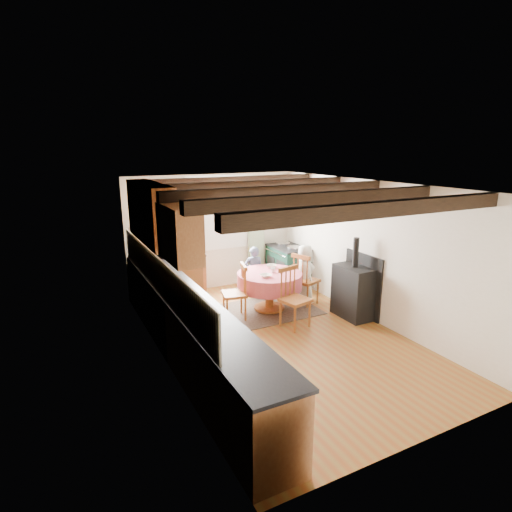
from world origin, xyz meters
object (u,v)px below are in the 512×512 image
dining_table (269,292)px  child_far (254,272)px  cast_iron_stove (354,278)px  chair_right (306,279)px  cup (273,270)px  chair_left (234,292)px  aga_range (288,266)px  child_right (305,274)px  chair_near (295,298)px

dining_table → child_far: child_far is taller
cast_iron_stove → child_far: 2.03m
chair_right → cup: bearing=67.2°
child_far → cup: (0.02, -0.74, 0.24)m
chair_left → aga_range: (1.78, 1.13, -0.05)m
aga_range → child_right: 1.04m
child_far → child_right: size_ratio=0.91×
chair_near → chair_right: chair_near is taller
cast_iron_stove → aga_range: bearing=93.1°
chair_near → aga_range: 2.16m
child_far → cup: bearing=107.1°
cast_iron_stove → cup: bearing=139.0°
child_far → chair_left: bearing=61.6°
chair_left → cup: 0.85m
aga_range → cast_iron_stove: 2.04m
cast_iron_stove → child_far: size_ratio=1.38×
chair_left → cast_iron_stove: (1.89, -0.88, 0.23)m
aga_range → child_right: size_ratio=0.84×
chair_near → cup: chair_near is taller
cast_iron_stove → child_right: cast_iron_stove is taller
cast_iron_stove → child_right: 1.08m
chair_near → child_right: 1.20m
chair_right → child_far: 1.06m
dining_table → cup: size_ratio=13.12×
chair_left → cup: bearing=107.6°
chair_near → chair_left: chair_near is taller
dining_table → chair_near: (0.03, -0.84, 0.15)m
chair_left → chair_near: bearing=57.5°
chair_right → aga_range: (0.28, 1.11, -0.06)m
chair_right → aga_range: chair_right is taller
chair_right → child_right: (0.04, 0.11, 0.06)m
dining_table → chair_near: 0.85m
child_far → dining_table: bearing=101.6°
child_right → cup: bearing=104.9°
aga_range → child_far: child_far is taller
chair_left → child_right: child_right is taller
cast_iron_stove → child_right: bearing=109.0°
chair_right → dining_table: bearing=67.8°
dining_table → aga_range: bearing=45.6°
chair_near → chair_left: 1.09m
cast_iron_stove → child_right: (-0.35, 1.01, -0.15)m
cast_iron_stove → chair_near: bearing=174.6°
cast_iron_stove → child_right: size_ratio=1.26×
chair_near → child_right: (0.78, 0.91, 0.06)m
chair_left → child_right: (1.54, 0.13, 0.08)m
chair_left → child_far: (0.79, 0.81, 0.03)m
dining_table → cup: (0.07, 0.00, 0.40)m
dining_table → child_far: bearing=85.7°
dining_table → chair_right: bearing=-2.6°
dining_table → chair_near: size_ratio=1.16×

